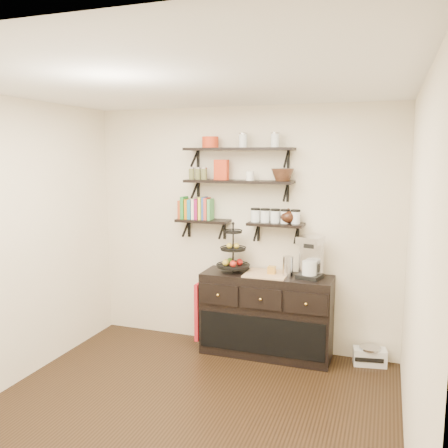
{
  "coord_description": "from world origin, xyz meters",
  "views": [
    {
      "loc": [
        1.55,
        -3.3,
        2.18
      ],
      "look_at": [
        -0.0,
        1.15,
        1.48
      ],
      "focal_mm": 38.0,
      "sensor_mm": 36.0,
      "label": 1
    }
  ],
  "objects_px": {
    "coffee_maker": "(311,258)",
    "fruit_stand": "(233,256)",
    "radio": "(370,356)",
    "sideboard": "(266,315)"
  },
  "relations": [
    {
      "from": "coffee_maker",
      "to": "radio",
      "type": "distance_m",
      "value": 1.2
    },
    {
      "from": "fruit_stand",
      "to": "coffee_maker",
      "type": "distance_m",
      "value": 0.84
    },
    {
      "from": "fruit_stand",
      "to": "coffee_maker",
      "type": "xyz_separation_m",
      "value": [
        0.84,
        0.03,
        0.03
      ]
    },
    {
      "from": "fruit_stand",
      "to": "radio",
      "type": "height_order",
      "value": "fruit_stand"
    },
    {
      "from": "sideboard",
      "to": "radio",
      "type": "relative_size",
      "value": 3.95
    },
    {
      "from": "fruit_stand",
      "to": "coffee_maker",
      "type": "height_order",
      "value": "fruit_stand"
    },
    {
      "from": "sideboard",
      "to": "coffee_maker",
      "type": "bearing_deg",
      "value": 3.77
    },
    {
      "from": "sideboard",
      "to": "fruit_stand",
      "type": "height_order",
      "value": "fruit_stand"
    },
    {
      "from": "coffee_maker",
      "to": "fruit_stand",
      "type": "bearing_deg",
      "value": -164.89
    },
    {
      "from": "sideboard",
      "to": "coffee_maker",
      "type": "xyz_separation_m",
      "value": [
        0.46,
        0.03,
        0.66
      ]
    }
  ]
}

